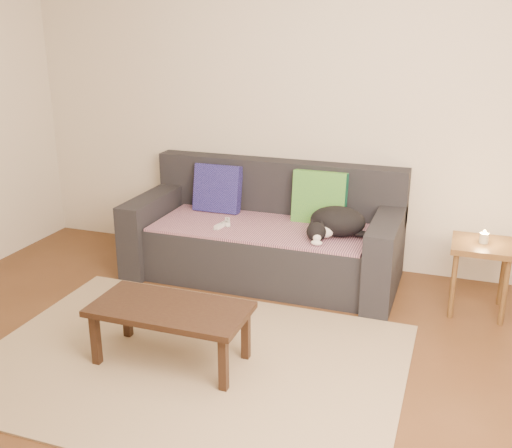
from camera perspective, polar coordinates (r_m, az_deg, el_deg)
name	(u,v)px	position (r m, az deg, el deg)	size (l,w,h in m)	color
ground	(179,376)	(3.59, -7.37, -14.15)	(4.50, 4.50, 0.00)	brown
back_wall	(283,105)	(4.92, 2.60, 11.21)	(4.50, 0.04, 2.60)	beige
sofa	(266,238)	(4.76, 0.92, -1.33)	(2.10, 0.94, 0.87)	#232328
throw_blanket	(262,227)	(4.64, 0.57, -0.29)	(1.66, 0.74, 0.02)	#422648
cushion_navy	(218,188)	(4.98, -3.68, 3.40)	(0.39, 0.10, 0.39)	#101045
cushion_green	(319,198)	(4.72, 6.07, 2.46)	(0.42, 0.11, 0.42)	#0C4F3A
cat	(336,222)	(4.43, 7.63, 0.15)	(0.52, 0.51, 0.22)	black
wii_remote_a	(228,222)	(4.68, -2.72, 0.19)	(0.15, 0.04, 0.03)	white
wii_remote_b	(221,225)	(4.61, -3.34, -0.12)	(0.15, 0.04, 0.03)	white
side_table	(482,255)	(4.39, 20.69, -2.80)	(0.41, 0.41, 0.51)	brown
candle	(484,238)	(4.35, 20.88, -1.24)	(0.06, 0.06, 0.09)	beige
rug	(190,362)	(3.70, -6.31, -12.91)	(2.50, 1.80, 0.01)	tan
coffee_table	(170,314)	(3.57, -8.17, -8.44)	(0.92, 0.46, 0.37)	black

